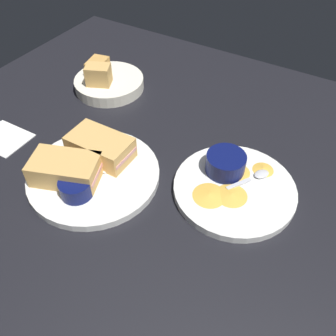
{
  "coord_description": "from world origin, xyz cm",
  "views": [
    {
      "loc": [
        34.68,
        -42.53,
        53.5
      ],
      "look_at": [
        9.18,
        -0.01,
        3.0
      ],
      "focal_mm": 38.18,
      "sensor_mm": 36.0,
      "label": 1
    }
  ],
  "objects_px": {
    "plate_sandwich_main": "(94,175)",
    "ramekin_light_gravy": "(226,163)",
    "spoon_by_dark_ramekin": "(98,177)",
    "spoon_by_gravy_ramekin": "(256,176)",
    "plate_chips_companion": "(234,189)",
    "sandwich_half_far": "(66,169)",
    "ramekin_dark_sauce": "(76,187)",
    "sandwich_half_near": "(100,147)",
    "bread_basket_rear": "(107,81)"
  },
  "relations": [
    {
      "from": "plate_chips_companion",
      "to": "spoon_by_gravy_ramekin",
      "type": "distance_m",
      "value": 0.05
    },
    {
      "from": "spoon_by_dark_ramekin",
      "to": "bread_basket_rear",
      "type": "relative_size",
      "value": 0.55
    },
    {
      "from": "sandwich_half_far",
      "to": "ramekin_light_gravy",
      "type": "bearing_deg",
      "value": 34.82
    },
    {
      "from": "ramekin_light_gravy",
      "to": "bread_basket_rear",
      "type": "relative_size",
      "value": 0.44
    },
    {
      "from": "ramekin_light_gravy",
      "to": "bread_basket_rear",
      "type": "xyz_separation_m",
      "value": [
        -0.4,
        0.13,
        -0.01
      ]
    },
    {
      "from": "plate_sandwich_main",
      "to": "ramekin_dark_sauce",
      "type": "distance_m",
      "value": 0.07
    },
    {
      "from": "plate_sandwich_main",
      "to": "sandwich_half_far",
      "type": "xyz_separation_m",
      "value": [
        -0.03,
        -0.04,
        0.03
      ]
    },
    {
      "from": "spoon_by_dark_ramekin",
      "to": "spoon_by_gravy_ramekin",
      "type": "xyz_separation_m",
      "value": [
        0.27,
        0.16,
        0.0
      ]
    },
    {
      "from": "spoon_by_dark_ramekin",
      "to": "sandwich_half_far",
      "type": "bearing_deg",
      "value": -149.73
    },
    {
      "from": "plate_sandwich_main",
      "to": "ramekin_light_gravy",
      "type": "xyz_separation_m",
      "value": [
        0.22,
        0.14,
        0.03
      ]
    },
    {
      "from": "plate_chips_companion",
      "to": "bread_basket_rear",
      "type": "relative_size",
      "value": 1.31
    },
    {
      "from": "sandwich_half_far",
      "to": "spoon_by_dark_ramekin",
      "type": "xyz_separation_m",
      "value": [
        0.05,
        0.03,
        -0.02
      ]
    },
    {
      "from": "plate_chips_companion",
      "to": "ramekin_light_gravy",
      "type": "bearing_deg",
      "value": 140.19
    },
    {
      "from": "ramekin_light_gravy",
      "to": "bread_basket_rear",
      "type": "bearing_deg",
      "value": 161.48
    },
    {
      "from": "ramekin_dark_sauce",
      "to": "sandwich_half_far",
      "type": "bearing_deg",
      "value": 153.94
    },
    {
      "from": "sandwich_half_far",
      "to": "spoon_by_gravy_ramekin",
      "type": "relative_size",
      "value": 1.62
    },
    {
      "from": "sandwich_half_near",
      "to": "plate_chips_companion",
      "type": "relative_size",
      "value": 0.56
    },
    {
      "from": "sandwich_half_near",
      "to": "ramekin_light_gravy",
      "type": "distance_m",
      "value": 0.26
    },
    {
      "from": "plate_sandwich_main",
      "to": "bread_basket_rear",
      "type": "height_order",
      "value": "bread_basket_rear"
    },
    {
      "from": "plate_sandwich_main",
      "to": "spoon_by_dark_ramekin",
      "type": "bearing_deg",
      "value": -23.74
    },
    {
      "from": "spoon_by_dark_ramekin",
      "to": "bread_basket_rear",
      "type": "bearing_deg",
      "value": 124.56
    },
    {
      "from": "plate_sandwich_main",
      "to": "spoon_by_dark_ramekin",
      "type": "height_order",
      "value": "spoon_by_dark_ramekin"
    },
    {
      "from": "spoon_by_dark_ramekin",
      "to": "plate_chips_companion",
      "type": "height_order",
      "value": "spoon_by_dark_ramekin"
    },
    {
      "from": "spoon_by_gravy_ramekin",
      "to": "plate_sandwich_main",
      "type": "bearing_deg",
      "value": -151.69
    },
    {
      "from": "ramekin_dark_sauce",
      "to": "spoon_by_dark_ramekin",
      "type": "height_order",
      "value": "ramekin_dark_sauce"
    },
    {
      "from": "ramekin_dark_sauce",
      "to": "spoon_by_gravy_ramekin",
      "type": "xyz_separation_m",
      "value": [
        0.28,
        0.21,
        -0.01
      ]
    },
    {
      "from": "plate_sandwich_main",
      "to": "plate_chips_companion",
      "type": "xyz_separation_m",
      "value": [
        0.26,
        0.11,
        0.0
      ]
    },
    {
      "from": "spoon_by_dark_ramekin",
      "to": "ramekin_light_gravy",
      "type": "xyz_separation_m",
      "value": [
        0.21,
        0.15,
        0.02
      ]
    },
    {
      "from": "ramekin_light_gravy",
      "to": "sandwich_half_far",
      "type": "bearing_deg",
      "value": -145.18
    },
    {
      "from": "spoon_by_dark_ramekin",
      "to": "ramekin_light_gravy",
      "type": "relative_size",
      "value": 1.26
    },
    {
      "from": "spoon_by_gravy_ramekin",
      "to": "plate_chips_companion",
      "type": "bearing_deg",
      "value": -121.7
    },
    {
      "from": "ramekin_light_gravy",
      "to": "sandwich_half_near",
      "type": "bearing_deg",
      "value": -158.75
    },
    {
      "from": "sandwich_half_far",
      "to": "plate_sandwich_main",
      "type": "bearing_deg",
      "value": 48.47
    },
    {
      "from": "sandwich_half_near",
      "to": "ramekin_light_gravy",
      "type": "relative_size",
      "value": 1.68
    },
    {
      "from": "sandwich_half_near",
      "to": "sandwich_half_far",
      "type": "bearing_deg",
      "value": -101.53
    },
    {
      "from": "plate_sandwich_main",
      "to": "plate_chips_companion",
      "type": "height_order",
      "value": "same"
    },
    {
      "from": "plate_chips_companion",
      "to": "plate_sandwich_main",
      "type": "bearing_deg",
      "value": -156.78
    },
    {
      "from": "ramekin_dark_sauce",
      "to": "spoon_by_dark_ramekin",
      "type": "xyz_separation_m",
      "value": [
        0.01,
        0.05,
        -0.01
      ]
    },
    {
      "from": "plate_sandwich_main",
      "to": "ramekin_light_gravy",
      "type": "height_order",
      "value": "ramekin_light_gravy"
    },
    {
      "from": "plate_chips_companion",
      "to": "ramekin_light_gravy",
      "type": "xyz_separation_m",
      "value": [
        -0.04,
        0.03,
        0.03
      ]
    },
    {
      "from": "plate_sandwich_main",
      "to": "spoon_by_dark_ramekin",
      "type": "relative_size",
      "value": 2.67
    },
    {
      "from": "sandwich_half_far",
      "to": "ramekin_light_gravy",
      "type": "height_order",
      "value": "sandwich_half_far"
    },
    {
      "from": "ramekin_dark_sauce",
      "to": "ramekin_light_gravy",
      "type": "xyz_separation_m",
      "value": [
        0.21,
        0.2,
        0.0
      ]
    },
    {
      "from": "bread_basket_rear",
      "to": "plate_chips_companion",
      "type": "bearing_deg",
      "value": -20.6
    },
    {
      "from": "sandwich_half_far",
      "to": "ramekin_dark_sauce",
      "type": "distance_m",
      "value": 0.05
    },
    {
      "from": "ramekin_light_gravy",
      "to": "spoon_by_dark_ramekin",
      "type": "bearing_deg",
      "value": -144.12
    },
    {
      "from": "sandwich_half_far",
      "to": "spoon_by_gravy_ramekin",
      "type": "distance_m",
      "value": 0.37
    },
    {
      "from": "sandwich_half_near",
      "to": "bread_basket_rear",
      "type": "relative_size",
      "value": 0.73
    },
    {
      "from": "spoon_by_dark_ramekin",
      "to": "spoon_by_gravy_ramekin",
      "type": "relative_size",
      "value": 1.09
    },
    {
      "from": "plate_sandwich_main",
      "to": "plate_chips_companion",
      "type": "distance_m",
      "value": 0.28
    }
  ]
}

